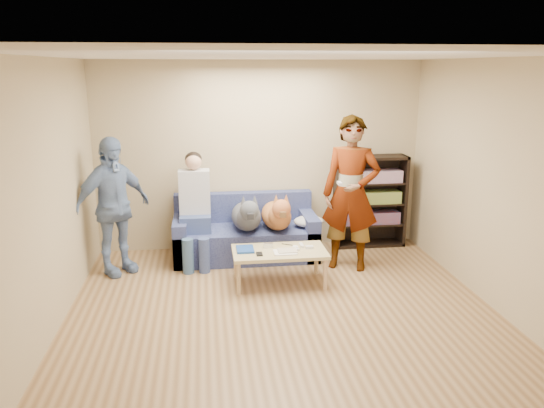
{
  "coord_description": "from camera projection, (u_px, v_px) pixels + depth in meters",
  "views": [
    {
      "loc": [
        -0.77,
        -4.74,
        2.51
      ],
      "look_at": [
        0.0,
        1.2,
        0.95
      ],
      "focal_mm": 35.0,
      "sensor_mm": 36.0,
      "label": 1
    }
  ],
  "objects": [
    {
      "name": "ground",
      "position": [
        288.0,
        326.0,
        5.28
      ],
      "size": [
        5.0,
        5.0,
        0.0
      ],
      "primitive_type": "plane",
      "color": "brown",
      "rests_on": "ground"
    },
    {
      "name": "ceiling",
      "position": [
        290.0,
        56.0,
        4.63
      ],
      "size": [
        5.0,
        5.0,
        0.0
      ],
      "primitive_type": "plane",
      "rotation": [
        3.14,
        0.0,
        0.0
      ],
      "color": "white",
      "rests_on": "ground"
    },
    {
      "name": "wall_back",
      "position": [
        260.0,
        156.0,
        7.35
      ],
      "size": [
        4.5,
        0.0,
        4.5
      ],
      "primitive_type": "plane",
      "rotation": [
        1.57,
        0.0,
        0.0
      ],
      "color": "tan",
      "rests_on": "ground"
    },
    {
      "name": "wall_front",
      "position": [
        371.0,
        325.0,
        2.55
      ],
      "size": [
        4.5,
        0.0,
        4.5
      ],
      "primitive_type": "plane",
      "rotation": [
        -1.57,
        0.0,
        0.0
      ],
      "color": "tan",
      "rests_on": "ground"
    },
    {
      "name": "wall_left",
      "position": [
        37.0,
        208.0,
        4.67
      ],
      "size": [
        0.0,
        5.0,
        5.0
      ],
      "primitive_type": "plane",
      "rotation": [
        1.57,
        0.0,
        1.57
      ],
      "color": "tan",
      "rests_on": "ground"
    },
    {
      "name": "wall_right",
      "position": [
        513.0,
        193.0,
        5.23
      ],
      "size": [
        0.0,
        5.0,
        5.0
      ],
      "primitive_type": "plane",
      "rotation": [
        1.57,
        0.0,
        -1.57
      ],
      "color": "tan",
      "rests_on": "ground"
    },
    {
      "name": "blanket",
      "position": [
        309.0,
        221.0,
        7.09
      ],
      "size": [
        0.41,
        0.34,
        0.14
      ],
      "primitive_type": "ellipsoid",
      "color": "#A8A8AD",
      "rests_on": "sofa"
    },
    {
      "name": "person_standing_right",
      "position": [
        351.0,
        194.0,
        6.6
      ],
      "size": [
        0.83,
        0.7,
        1.94
      ],
      "primitive_type": "imported",
      "rotation": [
        0.0,
        0.0,
        -0.39
      ],
      "color": "gray",
      "rests_on": "ground"
    },
    {
      "name": "person_standing_left",
      "position": [
        113.0,
        207.0,
        6.45
      ],
      "size": [
        1.04,
        0.96,
        1.71
      ],
      "primitive_type": "imported",
      "rotation": [
        0.0,
        0.0,
        0.69
      ],
      "color": "#799DC3",
      "rests_on": "ground"
    },
    {
      "name": "held_controller",
      "position": [
        340.0,
        183.0,
        6.34
      ],
      "size": [
        0.05,
        0.13,
        0.03
      ],
      "primitive_type": "cube",
      "rotation": [
        0.0,
        0.0,
        -0.04
      ],
      "color": "silver",
      "rests_on": "person_standing_right"
    },
    {
      "name": "notebook_blue",
      "position": [
        245.0,
        249.0,
        6.21
      ],
      "size": [
        0.2,
        0.26,
        0.03
      ],
      "primitive_type": "cube",
      "color": "navy",
      "rests_on": "coffee_table"
    },
    {
      "name": "papers",
      "position": [
        285.0,
        252.0,
        6.12
      ],
      "size": [
        0.26,
        0.2,
        0.02
      ],
      "primitive_type": "cube",
      "color": "white",
      "rests_on": "coffee_table"
    },
    {
      "name": "magazine",
      "position": [
        287.0,
        250.0,
        6.14
      ],
      "size": [
        0.22,
        0.17,
        0.01
      ],
      "primitive_type": "cube",
      "color": "#C1B29A",
      "rests_on": "coffee_table"
    },
    {
      "name": "camera_silver",
      "position": [
        268.0,
        245.0,
        6.31
      ],
      "size": [
        0.11,
        0.06,
        0.05
      ],
      "primitive_type": "cube",
      "color": "silver",
      "rests_on": "coffee_table"
    },
    {
      "name": "controller_a",
      "position": [
        301.0,
        245.0,
        6.34
      ],
      "size": [
        0.04,
        0.13,
        0.03
      ],
      "primitive_type": "cube",
      "color": "silver",
      "rests_on": "coffee_table"
    },
    {
      "name": "controller_b",
      "position": [
        309.0,
        247.0,
        6.27
      ],
      "size": [
        0.09,
        0.06,
        0.03
      ],
      "primitive_type": "cube",
      "color": "silver",
      "rests_on": "coffee_table"
    },
    {
      "name": "headphone_cup_a",
      "position": [
        297.0,
        249.0,
        6.22
      ],
      "size": [
        0.07,
        0.07,
        0.02
      ],
      "primitive_type": "cylinder",
      "color": "silver",
      "rests_on": "coffee_table"
    },
    {
      "name": "headphone_cup_b",
      "position": [
        295.0,
        247.0,
        6.29
      ],
      "size": [
        0.07,
        0.07,
        0.02
      ],
      "primitive_type": "cylinder",
      "color": "white",
      "rests_on": "coffee_table"
    },
    {
      "name": "pen_orange",
      "position": [
        280.0,
        255.0,
        6.06
      ],
      "size": [
        0.13,
        0.06,
        0.01
      ],
      "primitive_type": "cylinder",
      "rotation": [
        0.0,
        1.57,
        0.35
      ],
      "color": "#C46D1B",
      "rests_on": "coffee_table"
    },
    {
      "name": "pen_black",
      "position": [
        287.0,
        244.0,
        6.4
      ],
      "size": [
        0.13,
        0.08,
        0.01
      ],
      "primitive_type": "cylinder",
      "rotation": [
        0.0,
        1.57,
        -0.52
      ],
      "color": "black",
      "rests_on": "coffee_table"
    },
    {
      "name": "wallet",
      "position": [
        259.0,
        254.0,
        6.06
      ],
      "size": [
        0.07,
        0.12,
        0.02
      ],
      "primitive_type": "cube",
      "color": "black",
      "rests_on": "coffee_table"
    },
    {
      "name": "sofa",
      "position": [
        245.0,
        236.0,
        7.19
      ],
      "size": [
        1.9,
        0.85,
        0.82
      ],
      "color": "#515B93",
      "rests_on": "ground"
    },
    {
      "name": "person_seated",
      "position": [
        195.0,
        205.0,
        6.86
      ],
      "size": [
        0.4,
        0.73,
        1.47
      ],
      "color": "#3C4D84",
      "rests_on": "sofa"
    },
    {
      "name": "dog_gray",
      "position": [
        247.0,
        216.0,
        6.9
      ],
      "size": [
        0.39,
        1.24,
        0.56
      ],
      "color": "#474A50",
      "rests_on": "sofa"
    },
    {
      "name": "dog_tan",
      "position": [
        277.0,
        215.0,
        6.95
      ],
      "size": [
        0.39,
        1.15,
        0.56
      ],
      "color": "#A55932",
      "rests_on": "sofa"
    },
    {
      "name": "coffee_table",
      "position": [
        279.0,
        254.0,
        6.22
      ],
      "size": [
        1.1,
        0.6,
        0.42
      ],
      "color": "tan",
      "rests_on": "ground"
    },
    {
      "name": "bookshelf",
      "position": [
        370.0,
        199.0,
        7.54
      ],
      "size": [
        1.0,
        0.34,
        1.3
      ],
      "color": "black",
      "rests_on": "ground"
    }
  ]
}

